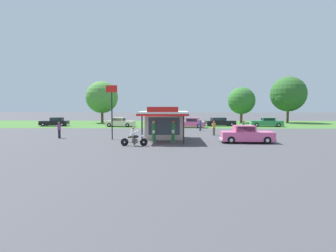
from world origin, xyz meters
TOP-DOWN VIEW (x-y plane):
  - ground_plane at (0.00, 0.00)m, footprint 300.00×300.00m
  - grass_verge_strip at (0.00, 30.00)m, footprint 120.00×24.00m
  - service_station_kiosk at (0.84, 3.99)m, footprint 4.50×6.93m
  - gas_pump_nearside at (-0.05, 1.14)m, footprint 0.44×0.44m
  - gas_pump_offside at (1.73, 1.14)m, footprint 0.44×0.44m
  - motorcycle_with_rider at (-1.54, -1.22)m, footprint 2.25×0.70m
  - featured_classic_sedan at (8.41, 1.14)m, footprint 4.87×2.06m
  - parked_car_back_row_left at (-7.22, 21.51)m, footprint 5.07×2.65m
  - parked_car_back_row_far_left at (17.28, 22.40)m, footprint 5.48×2.47m
  - parked_car_back_row_far_right at (-18.75, 22.90)m, footprint 4.95×2.25m
  - parked_car_back_row_right at (4.37, 19.77)m, footprint 5.28×2.93m
  - parked_car_back_row_centre at (9.70, 23.87)m, footprint 5.55×2.70m
  - bystander_strolling_foreground at (9.94, 8.43)m, footprint 0.34×0.34m
  - bystander_leaning_by_kiosk at (-10.13, 4.29)m, footprint 0.34×0.34m
  - bystander_admiring_sedan at (6.38, 7.64)m, footprint 0.34×0.34m
  - bystander_chatting_near_pumps at (5.39, 13.71)m, footprint 0.34×0.34m
  - tree_oak_far_right at (15.67, 33.34)m, footprint 5.55×5.55m
  - tree_oak_centre at (-13.11, 32.68)m, footprint 6.55×6.55m
  - tree_oak_left at (25.18, 33.62)m, footprint 7.23×7.23m
  - roadside_pole_sign at (-4.37, 3.30)m, footprint 1.10×0.12m

SIDE VIEW (x-z plane):
  - ground_plane at x=0.00m, z-range 0.00..0.00m
  - grass_verge_strip at x=0.00m, z-range 0.00..0.01m
  - motorcycle_with_rider at x=-1.54m, z-range -0.14..1.44m
  - parked_car_back_row_far_right at x=-18.75m, z-range -0.07..1.40m
  - parked_car_back_row_centre at x=9.70m, z-range -0.05..1.38m
  - parked_car_back_row_far_left at x=17.28m, z-range -0.06..1.44m
  - parked_car_back_row_right at x=4.37m, z-range -0.08..1.46m
  - parked_car_back_row_left at x=-7.22m, z-range -0.07..1.45m
  - featured_classic_sedan at x=8.41m, z-range -0.08..1.49m
  - bystander_chatting_near_pumps at x=5.39m, z-range 0.04..1.66m
  - bystander_strolling_foreground at x=9.94m, z-range 0.05..1.73m
  - bystander_admiring_sedan at x=6.38m, z-range 0.05..1.73m
  - bystander_leaning_by_kiosk at x=-10.13m, z-range 0.05..1.74m
  - gas_pump_nearside at x=-0.05m, z-range -0.08..1.90m
  - gas_pump_offside at x=1.73m, z-range -0.08..1.95m
  - service_station_kiosk at x=0.84m, z-range 0.02..3.27m
  - roadside_pole_sign at x=-4.37m, z-range 0.94..6.33m
  - tree_oak_far_right at x=15.67m, z-range 0.89..8.26m
  - tree_oak_centre at x=-13.11m, z-range 1.00..9.57m
  - tree_oak_left at x=25.18m, z-range 1.01..10.58m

